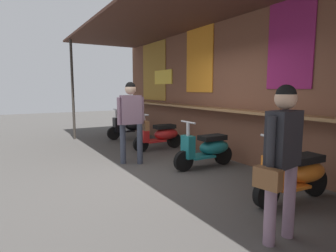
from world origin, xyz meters
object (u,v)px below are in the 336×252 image
scooter_black (131,126)px  shopper_with_handbag (282,149)px  shopper_passing (132,114)px  scooter_teal (208,148)px  scooter_red (161,135)px  scooter_orange (297,174)px

scooter_black → shopper_with_handbag: 6.70m
shopper_with_handbag → shopper_passing: (-3.65, -0.07, 0.08)m
scooter_black → shopper_passing: 3.23m
scooter_black → scooter_teal: bearing=91.1°
scooter_red → scooter_orange: same height
scooter_orange → scooter_black: bearing=-86.6°
scooter_red → shopper_passing: 1.66m
scooter_teal → scooter_orange: 2.02m
scooter_black → scooter_orange: bearing=91.1°
scooter_teal → shopper_passing: size_ratio=0.81×
scooter_red → scooter_orange: 3.99m
scooter_teal → shopper_with_handbag: 2.91m
scooter_black → scooter_red: (2.00, 0.00, 0.00)m
scooter_black → scooter_red: size_ratio=1.00×
scooter_teal → scooter_black: bearing=-89.8°
scooter_orange → shopper_with_handbag: size_ratio=0.86×
scooter_red → scooter_orange: (3.99, -0.00, 0.00)m
scooter_black → scooter_red: bearing=91.1°
scooter_orange → shopper_with_handbag: shopper_with_handbag is taller
scooter_red → shopper_passing: size_ratio=0.81×
scooter_red → shopper_with_handbag: 4.75m
shopper_with_handbag → shopper_passing: shopper_passing is taller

